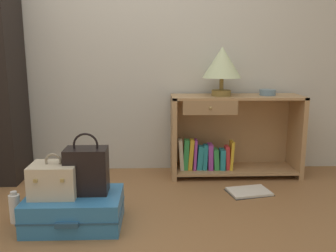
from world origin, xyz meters
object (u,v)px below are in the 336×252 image
(handbag, at_px, (87,170))
(bottle, at_px, (15,208))
(bookshelf, at_px, (229,136))
(open_book_on_floor, at_px, (249,192))
(train_case, at_px, (54,179))
(suitcase_large, at_px, (75,210))
(bowl, at_px, (268,92))
(table_lamp, at_px, (222,64))

(handbag, distance_m, bottle, 0.55)
(bookshelf, xyz_separation_m, open_book_on_floor, (0.08, -0.47, -0.35))
(train_case, distance_m, bottle, 0.36)
(train_case, distance_m, handbag, 0.21)
(suitcase_large, height_order, bottle, bottle)
(bookshelf, height_order, train_case, bookshelf)
(bowl, xyz_separation_m, bottle, (-1.94, -0.92, -0.66))
(table_lamp, bearing_deg, handbag, -138.57)
(bookshelf, relative_size, bowl, 8.15)
(suitcase_large, xyz_separation_m, handbag, (0.08, 0.04, 0.26))
(suitcase_large, bearing_deg, bottle, 172.67)
(bowl, height_order, bottle, bowl)
(suitcase_large, height_order, train_case, train_case)
(table_lamp, bearing_deg, bottle, -149.41)
(bowl, xyz_separation_m, handbag, (-1.45, -0.93, -0.40))
(table_lamp, relative_size, open_book_on_floor, 1.11)
(train_case, distance_m, open_book_on_floor, 1.52)
(bowl, bearing_deg, handbag, -147.34)
(suitcase_large, relative_size, bottle, 2.86)
(bookshelf, xyz_separation_m, train_case, (-1.32, -0.98, -0.04))
(bowl, bearing_deg, bookshelf, 178.87)
(bowl, relative_size, bottle, 0.66)
(handbag, bearing_deg, table_lamp, 41.43)
(handbag, relative_size, bottle, 1.86)
(table_lamp, distance_m, suitcase_large, 1.72)
(table_lamp, height_order, open_book_on_floor, table_lamp)
(bookshelf, bearing_deg, open_book_on_floor, -80.70)
(handbag, bearing_deg, train_case, -168.31)
(bottle, xyz_separation_m, open_book_on_floor, (1.69, 0.46, -0.09))
(bowl, distance_m, suitcase_large, 1.93)
(table_lamp, height_order, bottle, table_lamp)
(suitcase_large, distance_m, train_case, 0.24)
(handbag, height_order, open_book_on_floor, handbag)
(suitcase_large, bearing_deg, open_book_on_floor, 21.60)
(suitcase_large, relative_size, open_book_on_floor, 1.61)
(table_lamp, height_order, suitcase_large, table_lamp)
(train_case, relative_size, handbag, 0.73)
(bookshelf, relative_size, train_case, 3.99)
(bottle, bearing_deg, open_book_on_floor, 15.11)
(bookshelf, height_order, table_lamp, table_lamp)
(train_case, height_order, bottle, train_case)
(suitcase_large, bearing_deg, bookshelf, 39.04)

